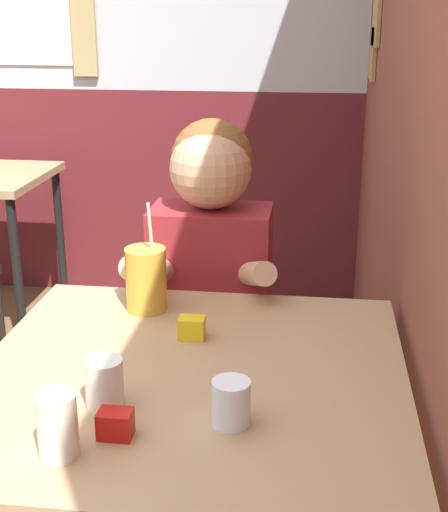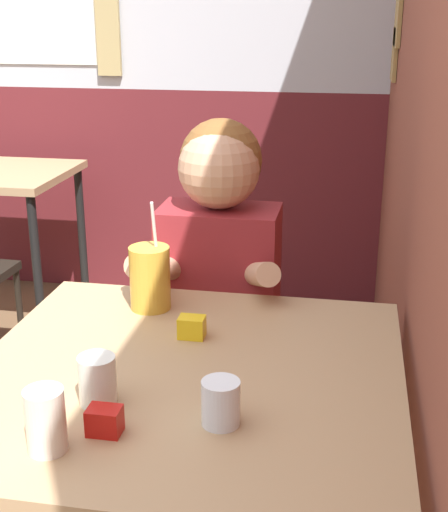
{
  "view_description": "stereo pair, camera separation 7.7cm",
  "coord_description": "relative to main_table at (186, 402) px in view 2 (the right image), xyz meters",
  "views": [
    {
      "loc": [
        1.11,
        -0.85,
        1.49
      ],
      "look_at": [
        0.92,
        0.63,
        0.97
      ],
      "focal_mm": 50.0,
      "sensor_mm": 36.0,
      "label": 1
    },
    {
      "loc": [
        1.19,
        -0.84,
        1.49
      ],
      "look_at": [
        0.92,
        0.63,
        0.97
      ],
      "focal_mm": 50.0,
      "sensor_mm": 36.0,
      "label": 2
    }
  ],
  "objects": [
    {
      "name": "brick_wall_right",
      "position": [
        0.5,
        0.92,
        0.65
      ],
      "size": [
        0.08,
        4.73,
        2.7
      ],
      "color": "brown",
      "rests_on": "ground_plane"
    },
    {
      "name": "back_wall",
      "position": [
        -0.89,
        2.32,
        0.65
      ],
      "size": [
        5.69,
        0.09,
        2.7
      ],
      "color": "silver",
      "rests_on": "ground_plane"
    },
    {
      "name": "main_table",
      "position": [
        0.0,
        0.0,
        0.0
      ],
      "size": [
        0.9,
        0.89,
        0.77
      ],
      "color": "tan",
      "rests_on": "ground_plane"
    },
    {
      "name": "person_seated",
      "position": [
        -0.04,
        0.62,
        -0.04
      ],
      "size": [
        0.42,
        0.42,
        1.21
      ],
      "color": "maroon",
      "rests_on": "ground_plane"
    },
    {
      "name": "cocktail_pitcher",
      "position": [
        -0.16,
        0.31,
        0.15
      ],
      "size": [
        0.1,
        0.1,
        0.28
      ],
      "color": "gold",
      "rests_on": "main_table"
    },
    {
      "name": "glass_near_pitcher",
      "position": [
        0.11,
        -0.18,
        0.12
      ],
      "size": [
        0.07,
        0.07,
        0.09
      ],
      "color": "silver",
      "rests_on": "main_table"
    },
    {
      "name": "glass_center",
      "position": [
        -0.13,
        -0.15,
        0.12
      ],
      "size": [
        0.07,
        0.07,
        0.1
      ],
      "color": "silver",
      "rests_on": "main_table"
    },
    {
      "name": "glass_far_side",
      "position": [
        -0.17,
        -0.31,
        0.13
      ],
      "size": [
        0.07,
        0.07,
        0.11
      ],
      "color": "silver",
      "rests_on": "main_table"
    },
    {
      "name": "condiment_ketchup",
      "position": [
        -0.09,
        -0.25,
        0.1
      ],
      "size": [
        0.06,
        0.04,
        0.05
      ],
      "color": "#B7140F",
      "rests_on": "main_table"
    },
    {
      "name": "condiment_mustard",
      "position": [
        -0.02,
        0.16,
        0.1
      ],
      "size": [
        0.06,
        0.04,
        0.05
      ],
      "color": "yellow",
      "rests_on": "main_table"
    }
  ]
}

